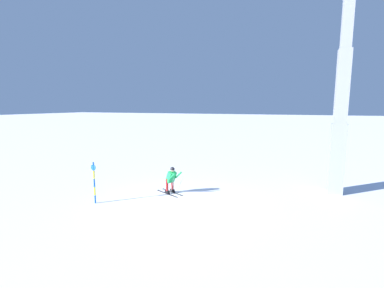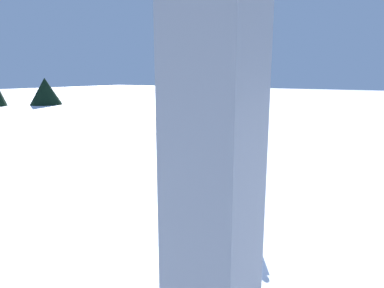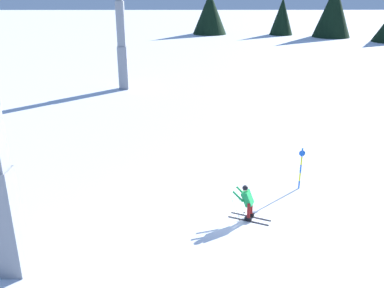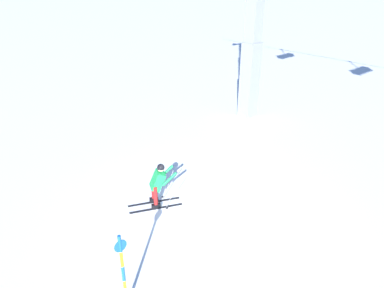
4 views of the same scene
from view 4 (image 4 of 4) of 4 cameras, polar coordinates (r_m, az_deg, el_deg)
The scene contains 4 objects.
ground_plane at distance 11.15m, azimuth 1.98°, elevation -10.70°, with size 260.00×260.00×0.00m, color white.
skier_carving_main at distance 10.93m, azimuth -5.59°, elevation -6.30°, with size 1.16×1.73×1.59m.
lift_tower_near at distance 17.37m, azimuth 10.18°, elevation 20.00°, with size 0.73×2.95×11.78m.
trail_marker_pole at distance 7.88m, azimuth -11.24°, elevation -19.68°, with size 0.07×0.28×2.02m.
Camera 4 is at (6.50, -6.12, 6.67)m, focal length 32.52 mm.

